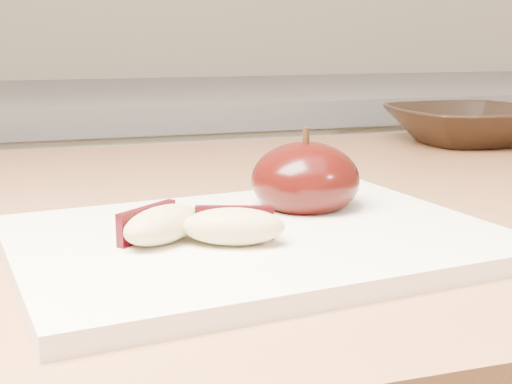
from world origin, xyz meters
name	(u,v)px	position (x,y,z in m)	size (l,w,h in m)	color
back_cabinet	(115,344)	(0.00, 1.20, 0.47)	(2.40, 0.62, 0.94)	silver
cutting_board	(256,240)	(0.00, 0.36, 0.91)	(0.30, 0.22, 0.01)	white
apple_half	(305,180)	(0.06, 0.42, 0.93)	(0.08, 0.08, 0.06)	black
apple_wedge_a	(161,224)	(-0.06, 0.36, 0.92)	(0.07, 0.06, 0.02)	tan
apple_wedge_b	(234,226)	(-0.02, 0.34, 0.92)	(0.07, 0.05, 0.02)	tan
bowl	(466,125)	(0.39, 0.71, 0.92)	(0.19, 0.19, 0.05)	black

